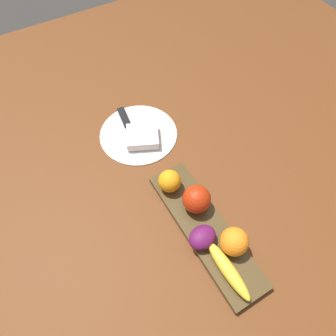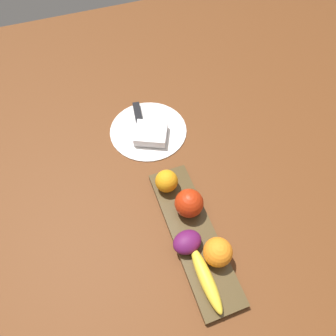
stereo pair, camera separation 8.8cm
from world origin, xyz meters
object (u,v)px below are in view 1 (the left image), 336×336
at_px(apple, 196,199).
at_px(orange_near_banana, 234,242).
at_px(banana, 228,270).
at_px(knife, 126,121).
at_px(folded_napkin, 143,136).
at_px(dinner_plate, 138,133).
at_px(orange_near_apple, 170,181).
at_px(grape_bunch, 202,237).
at_px(fruit_tray, 204,228).

relative_size(apple, orange_near_banana, 1.07).
bearing_deg(banana, knife, 178.86).
bearing_deg(folded_napkin, dinner_plate, 180.00).
height_order(banana, knife, banana).
relative_size(banana, orange_near_banana, 2.26).
bearing_deg(orange_near_apple, folded_napkin, 174.58).
distance_m(grape_bunch, dinner_plate, 0.42).
bearing_deg(fruit_tray, dinner_plate, 180.00).
bearing_deg(folded_napkin, fruit_tray, -0.00).
relative_size(orange_near_banana, folded_napkin, 0.72).
bearing_deg(knife, dinner_plate, 21.76).
bearing_deg(orange_near_apple, banana, 0.02).
relative_size(grape_bunch, knife, 0.42).
bearing_deg(grape_bunch, apple, 155.86).
height_order(orange_near_banana, grape_bunch, orange_near_banana).
height_order(orange_near_apple, knife, orange_near_apple).
bearing_deg(dinner_plate, banana, -2.14).
distance_m(banana, knife, 0.59).
bearing_deg(dinner_plate, fruit_tray, -0.00).
relative_size(orange_near_apple, folded_napkin, 0.64).
bearing_deg(orange_near_banana, apple, -173.34).
relative_size(apple, banana, 0.48).
bearing_deg(knife, fruit_tray, 10.42).
relative_size(apple, knife, 0.43).
bearing_deg(folded_napkin, orange_near_apple, -5.42).
xyz_separation_m(orange_near_banana, grape_bunch, (-0.05, -0.06, -0.01)).
bearing_deg(orange_near_banana, folded_napkin, -176.17).
distance_m(banana, grape_bunch, 0.10).
distance_m(orange_near_banana, grape_bunch, 0.08).
height_order(folded_napkin, knife, folded_napkin).
xyz_separation_m(fruit_tray, orange_near_apple, (-0.15, -0.02, 0.04)).
xyz_separation_m(dinner_plate, folded_napkin, (0.03, 0.00, 0.02)).
distance_m(orange_near_banana, folded_napkin, 0.44).
distance_m(orange_near_apple, knife, 0.31).
xyz_separation_m(apple, knife, (-0.39, -0.03, -0.05)).
xyz_separation_m(apple, dinner_plate, (-0.33, -0.01, -0.06)).
xyz_separation_m(banana, knife, (-0.58, 0.00, -0.02)).
relative_size(fruit_tray, dinner_plate, 1.63).
xyz_separation_m(apple, banana, (0.19, -0.03, -0.02)).
relative_size(grape_bunch, dinner_plate, 0.29).
bearing_deg(grape_bunch, dinner_plate, 176.04).
xyz_separation_m(dinner_plate, knife, (-0.06, -0.02, 0.01)).
bearing_deg(fruit_tray, banana, -8.74).
relative_size(orange_near_banana, dinner_plate, 0.28).
bearing_deg(dinner_plate, folded_napkin, 0.00).
distance_m(orange_near_banana, knife, 0.54).
xyz_separation_m(grape_bunch, folded_napkin, (-0.39, 0.03, -0.02)).
height_order(banana, orange_near_apple, orange_near_apple).
relative_size(orange_near_apple, dinner_plate, 0.25).
height_order(orange_near_banana, folded_napkin, orange_near_banana).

